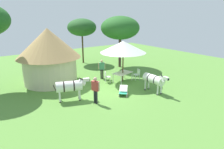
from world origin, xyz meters
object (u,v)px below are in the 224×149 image
at_px(thatched_hut, 49,54).
at_px(zebra_nearest_camera, 70,86).
at_px(guest_beside_umbrella, 102,67).
at_px(zebra_by_umbrella, 154,80).
at_px(patio_dining_table, 123,73).
at_px(acacia_tree_behind_hut, 82,27).
at_px(patio_chair_west_end, 137,74).
at_px(acacia_tree_far_lawn, 120,28).
at_px(standing_watcher, 95,88).
at_px(striped_lounge_chair, 123,92).
at_px(patio_chair_east_end, 107,76).
at_px(shade_umbrella, 123,47).

height_order(thatched_hut, zebra_nearest_camera, thatched_hut).
bearing_deg(guest_beside_umbrella, zebra_by_umbrella, 126.44).
relative_size(patio_dining_table, acacia_tree_behind_hut, 0.37).
xyz_separation_m(patio_chair_west_end, acacia_tree_behind_hut, (-0.81, 8.09, 3.37)).
xyz_separation_m(zebra_nearest_camera, zebra_by_umbrella, (5.33, -2.09, -0.01)).
bearing_deg(acacia_tree_far_lawn, standing_watcher, -136.86).
bearing_deg(striped_lounge_chair, guest_beside_umbrella, -58.37).
distance_m(patio_chair_west_end, zebra_nearest_camera, 6.38).
bearing_deg(standing_watcher, patio_chair_east_end, 113.50).
distance_m(patio_chair_east_end, acacia_tree_behind_hut, 8.11).
bearing_deg(guest_beside_umbrella, zebra_nearest_camera, 54.49).
height_order(guest_beside_umbrella, striped_lounge_chair, guest_beside_umbrella).
bearing_deg(thatched_hut, patio_chair_west_end, -29.37).
height_order(patio_dining_table, guest_beside_umbrella, guest_beside_umbrella).
distance_m(zebra_by_umbrella, acacia_tree_behind_hut, 11.26).
xyz_separation_m(thatched_hut, standing_watcher, (0.85, -5.46, -1.32)).
xyz_separation_m(patio_chair_east_end, standing_watcher, (-2.79, -2.92, 0.49)).
height_order(thatched_hut, acacia_tree_behind_hut, acacia_tree_behind_hut).
height_order(shade_umbrella, patio_dining_table, shade_umbrella).
bearing_deg(patio_chair_east_end, zebra_by_umbrella, 46.55).
bearing_deg(acacia_tree_behind_hut, standing_watcher, -113.86).
distance_m(thatched_hut, zebra_nearest_camera, 4.36).
relative_size(guest_beside_umbrella, zebra_nearest_camera, 0.75).
xyz_separation_m(acacia_tree_far_lawn, acacia_tree_behind_hut, (-2.26, 3.79, -0.06)).
xyz_separation_m(guest_beside_umbrella, striped_lounge_chair, (-0.82, -3.93, -0.73)).
xyz_separation_m(thatched_hut, shade_umbrella, (4.84, -3.09, 0.49)).
height_order(thatched_hut, acacia_tree_far_lawn, acacia_tree_far_lawn).
relative_size(thatched_hut, standing_watcher, 2.88).
xyz_separation_m(patio_chair_west_end, striped_lounge_chair, (-3.08, -1.97, -0.27)).
relative_size(guest_beside_umbrella, striped_lounge_chair, 1.71).
distance_m(patio_dining_table, patio_chair_east_end, 1.34).
distance_m(standing_watcher, striped_lounge_chair, 2.33).
xyz_separation_m(patio_chair_west_end, standing_watcher, (-5.28, -2.01, 0.49)).
relative_size(striped_lounge_chair, zebra_nearest_camera, 0.44).
xyz_separation_m(patio_dining_table, patio_chair_west_end, (1.28, -0.36, -0.15)).
xyz_separation_m(zebra_nearest_camera, acacia_tree_far_lawn, (7.79, 4.98, 3.01)).
bearing_deg(zebra_by_umbrella, acacia_tree_far_lawn, -108.89).
xyz_separation_m(patio_dining_table, zebra_nearest_camera, (-5.05, -1.04, 0.27)).
xyz_separation_m(thatched_hut, striped_lounge_chair, (3.05, -5.41, -2.09)).
relative_size(patio_dining_table, patio_chair_west_end, 1.97).
distance_m(shade_umbrella, patio_chair_west_end, 2.67).
bearing_deg(patio_chair_east_end, shade_umbrella, 90.00).
xyz_separation_m(patio_chair_east_end, striped_lounge_chair, (-0.59, -2.88, -0.27)).
bearing_deg(acacia_tree_behind_hut, patio_dining_table, -93.50).
bearing_deg(acacia_tree_behind_hut, acacia_tree_far_lawn, -59.17).
bearing_deg(shade_umbrella, standing_watcher, -149.33).
distance_m(patio_dining_table, standing_watcher, 4.66).
relative_size(thatched_hut, acacia_tree_far_lawn, 0.95).
xyz_separation_m(patio_chair_east_end, guest_beside_umbrella, (0.24, 1.05, 0.46)).
height_order(thatched_hut, patio_dining_table, thatched_hut).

